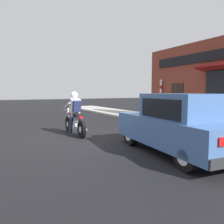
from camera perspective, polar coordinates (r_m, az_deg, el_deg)
The scene contains 5 objects.
ground_plane at distance 7.98m, azimuth -8.45°, elevation -6.43°, with size 80.00×80.00×0.00m, color black.
sidewalk_curb at distance 13.24m, azimuth 9.14°, elevation -1.45°, with size 2.60×22.00×0.14m, color #ADAAA3.
motorcycle_with_rider at distance 8.27m, azimuth -9.71°, elevation -1.29°, with size 0.56×2.02×1.62m.
car_hatchback at distance 5.95m, azimuth 16.86°, elevation -3.15°, with size 2.03×3.93×1.57m.
trash_bin at distance 14.03m, azimuth 10.64°, elevation 1.23°, with size 0.56×0.56×0.98m.
Camera 1 is at (-2.74, -7.32, 1.62)m, focal length 35.00 mm.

